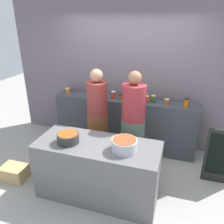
% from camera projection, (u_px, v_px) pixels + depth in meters
% --- Properties ---
extents(ground, '(12.00, 12.00, 0.00)m').
position_uv_depth(ground, '(105.00, 180.00, 3.66)').
color(ground, '#9D9894').
extents(storefront_wall, '(4.80, 0.12, 3.00)m').
position_uv_depth(storefront_wall, '(130.00, 69.00, 4.34)').
color(storefront_wall, slate).
rests_on(storefront_wall, ground).
extents(display_shelf, '(2.70, 0.36, 1.00)m').
position_uv_depth(display_shelf, '(124.00, 124.00, 4.42)').
color(display_shelf, '#3B4046').
rests_on(display_shelf, ground).
extents(prep_table, '(1.70, 0.70, 0.85)m').
position_uv_depth(prep_table, '(98.00, 170.00, 3.23)').
color(prep_table, '#5C5A5F').
rests_on(prep_table, ground).
extents(preserve_jar_0, '(0.09, 0.09, 0.10)m').
position_uv_depth(preserve_jar_0, '(68.00, 90.00, 4.56)').
color(preserve_jar_0, orange).
rests_on(preserve_jar_0, display_shelf).
extents(preserve_jar_1, '(0.09, 0.09, 0.13)m').
position_uv_depth(preserve_jar_1, '(93.00, 92.00, 4.40)').
color(preserve_jar_1, red).
rests_on(preserve_jar_1, display_shelf).
extents(preserve_jar_2, '(0.09, 0.09, 0.13)m').
position_uv_depth(preserve_jar_2, '(100.00, 95.00, 4.27)').
color(preserve_jar_2, '#CE5D1B').
rests_on(preserve_jar_2, display_shelf).
extents(preserve_jar_3, '(0.08, 0.08, 0.14)m').
position_uv_depth(preserve_jar_3, '(113.00, 95.00, 4.24)').
color(preserve_jar_3, '#BB3325').
rests_on(preserve_jar_3, display_shelf).
extents(preserve_jar_4, '(0.07, 0.07, 0.11)m').
position_uv_depth(preserve_jar_4, '(121.00, 97.00, 4.19)').
color(preserve_jar_4, brown).
rests_on(preserve_jar_4, display_shelf).
extents(preserve_jar_5, '(0.07, 0.07, 0.11)m').
position_uv_depth(preserve_jar_5, '(133.00, 96.00, 4.22)').
color(preserve_jar_5, '#D47005').
rests_on(preserve_jar_5, display_shelf).
extents(preserve_jar_6, '(0.08, 0.08, 0.12)m').
position_uv_depth(preserve_jar_6, '(147.00, 99.00, 4.06)').
color(preserve_jar_6, '#BC3413').
rests_on(preserve_jar_6, display_shelf).
extents(preserve_jar_7, '(0.08, 0.08, 0.13)m').
position_uv_depth(preserve_jar_7, '(153.00, 99.00, 4.07)').
color(preserve_jar_7, '#335E22').
rests_on(preserve_jar_7, display_shelf).
extents(preserve_jar_8, '(0.09, 0.09, 0.10)m').
position_uv_depth(preserve_jar_8, '(167.00, 102.00, 3.97)').
color(preserve_jar_8, '#974A27').
rests_on(preserve_jar_8, display_shelf).
extents(preserve_jar_9, '(0.07, 0.07, 0.15)m').
position_uv_depth(preserve_jar_9, '(186.00, 103.00, 3.84)').
color(preserve_jar_9, orange).
rests_on(preserve_jar_9, display_shelf).
extents(cooking_pot_left, '(0.30, 0.30, 0.14)m').
position_uv_depth(cooking_pot_left, '(68.00, 138.00, 3.07)').
color(cooking_pot_left, '#2D2D2D').
rests_on(cooking_pot_left, prep_table).
extents(cooking_pot_center, '(0.33, 0.33, 0.16)m').
position_uv_depth(cooking_pot_center, '(124.00, 145.00, 2.88)').
color(cooking_pot_center, '#B7B7BC').
rests_on(cooking_pot_center, prep_table).
extents(cook_with_tongs, '(0.36, 0.36, 1.66)m').
position_uv_depth(cook_with_tongs, '(98.00, 121.00, 3.93)').
color(cook_with_tongs, brown).
rests_on(cook_with_tongs, ground).
extents(cook_in_cap, '(0.38, 0.38, 1.70)m').
position_uv_depth(cook_in_cap, '(133.00, 129.00, 3.64)').
color(cook_in_cap, '#495E4F').
rests_on(cook_in_cap, ground).
extents(bread_crate, '(0.41, 0.31, 0.23)m').
position_uv_depth(bread_crate, '(15.00, 172.00, 3.65)').
color(bread_crate, tan).
rests_on(bread_crate, ground).
extents(chalkboard_sign, '(0.48, 0.05, 0.91)m').
position_uv_depth(chalkboard_sign, '(221.00, 157.00, 3.45)').
color(chalkboard_sign, black).
rests_on(chalkboard_sign, ground).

